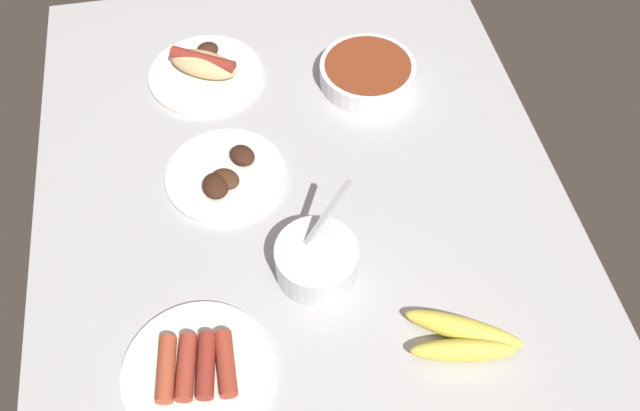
{
  "coord_description": "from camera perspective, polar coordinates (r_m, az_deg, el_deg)",
  "views": [
    {
      "loc": [
        -67.96,
        9.23,
        92.42
      ],
      "look_at": [
        -4.81,
        -2.44,
        3.0
      ],
      "focal_mm": 37.69,
      "sensor_mm": 36.0,
      "label": 1
    }
  ],
  "objects": [
    {
      "name": "ground_plane",
      "position": [
        1.16,
        -1.61,
        0.42
      ],
      "size": [
        120.0,
        90.0,
        3.0
      ],
      "primitive_type": "cube",
      "color": "#B2B2B7"
    },
    {
      "name": "bowl_coleslaw",
      "position": [
        1.04,
        -0.51,
        -4.64
      ],
      "size": [
        13.04,
        13.27,
        15.35
      ],
      "color": "silver",
      "rests_on": "ground_plane"
    },
    {
      "name": "plate_grilled_meat",
      "position": [
        1.18,
        -8.01,
        2.59
      ],
      "size": [
        20.88,
        20.88,
        3.72
      ],
      "color": "white",
      "rests_on": "ground_plane"
    },
    {
      "name": "bowl_chili",
      "position": [
        1.32,
        4.05,
        11.22
      ],
      "size": [
        18.46,
        18.46,
        4.25
      ],
      "color": "white",
      "rests_on": "ground_plane"
    },
    {
      "name": "plate_sausages",
      "position": [
        1.0,
        -10.37,
        -13.54
      ],
      "size": [
        21.92,
        21.92,
        3.54
      ],
      "color": "white",
      "rests_on": "ground_plane"
    },
    {
      "name": "plate_hotdog_assembled",
      "position": [
        1.35,
        -9.75,
        11.39
      ],
      "size": [
        22.19,
        22.19,
        5.61
      ],
      "color": "white",
      "rests_on": "ground_plane"
    },
    {
      "name": "banana_bunch",
      "position": [
        1.02,
        12.09,
        -11.01
      ],
      "size": [
        11.78,
        17.52,
        3.99
      ],
      "color": "#E5D14C",
      "rests_on": "ground_plane"
    }
  ]
}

